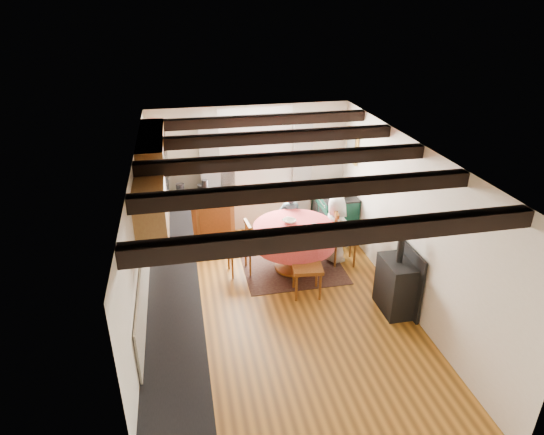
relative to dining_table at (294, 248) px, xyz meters
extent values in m
cube|color=#AC6D20|center=(-0.44, -1.13, -0.40)|extent=(3.60, 5.50, 0.00)
cube|color=white|center=(-0.44, -1.13, 2.00)|extent=(3.60, 5.50, 0.00)
cube|color=silver|center=(-0.44, 1.62, 0.80)|extent=(3.60, 0.00, 2.40)
cube|color=silver|center=(-0.44, -3.88, 0.80)|extent=(3.60, 0.00, 2.40)
cube|color=silver|center=(-2.24, -1.13, 0.80)|extent=(0.00, 5.50, 2.40)
cube|color=silver|center=(1.36, -1.13, 0.80)|extent=(0.00, 5.50, 2.40)
cube|color=black|center=(-0.44, -3.13, 1.91)|extent=(3.60, 0.16, 0.16)
cube|color=black|center=(-0.44, -2.13, 1.91)|extent=(3.60, 0.16, 0.16)
cube|color=black|center=(-0.44, -1.13, 1.91)|extent=(3.60, 0.16, 0.16)
cube|color=black|center=(-0.44, -0.13, 1.91)|extent=(3.60, 0.16, 0.16)
cube|color=black|center=(-0.44, 0.87, 1.91)|extent=(3.60, 0.16, 0.16)
cube|color=beige|center=(-2.22, -0.83, 0.80)|extent=(0.02, 4.50, 0.55)
cube|color=beige|center=(-1.44, 1.60, 0.80)|extent=(1.40, 0.02, 0.55)
cube|color=olive|center=(-1.94, -1.13, 0.04)|extent=(0.60, 5.30, 0.88)
cube|color=olive|center=(-1.49, 1.32, 0.04)|extent=(1.30, 0.60, 0.88)
cube|color=black|center=(-1.92, -1.13, 0.50)|extent=(0.64, 5.30, 0.04)
cube|color=black|center=(-1.49, 1.30, 0.50)|extent=(1.30, 0.64, 0.04)
cube|color=olive|center=(-2.07, 0.07, 1.55)|extent=(0.34, 1.80, 0.90)
cube|color=olive|center=(-2.07, -1.43, 1.50)|extent=(0.34, 0.90, 0.70)
cube|color=white|center=(-0.34, 1.61, 1.20)|extent=(1.34, 0.03, 1.54)
cube|color=white|center=(-0.34, 1.61, 1.20)|extent=(1.20, 0.01, 1.40)
cube|color=#9F9F9F|center=(-1.19, 1.52, 0.70)|extent=(0.35, 0.10, 2.10)
cube|color=#9F9F9F|center=(0.51, 1.52, 0.70)|extent=(0.35, 0.10, 2.10)
cylinder|color=black|center=(-0.34, 1.52, 1.80)|extent=(2.00, 0.03, 0.03)
cube|color=gold|center=(1.33, 1.17, 1.30)|extent=(0.04, 0.50, 0.60)
cylinder|color=silver|center=(0.61, 1.59, 1.30)|extent=(0.30, 0.02, 0.30)
cube|color=black|center=(0.00, 0.00, -0.40)|extent=(1.64, 1.27, 0.01)
imported|color=#3A5460|center=(0.10, 0.71, 0.15)|extent=(0.44, 0.32, 1.11)
imported|color=silver|center=(0.75, 0.16, 0.18)|extent=(0.49, 0.64, 1.16)
imported|color=silver|center=(-0.06, 0.15, 0.43)|extent=(0.29, 0.29, 0.05)
imported|color=silver|center=(-0.03, 0.13, 0.43)|extent=(0.23, 0.23, 0.05)
imported|color=silver|center=(0.27, -0.18, 0.45)|extent=(0.12, 0.12, 0.09)
cylinder|color=#262628|center=(-1.74, 1.29, 0.64)|extent=(0.14, 0.14, 0.25)
cylinder|color=#262628|center=(-1.35, 1.31, 0.61)|extent=(0.17, 0.17, 0.19)
cylinder|color=#262628|center=(-1.31, 1.22, 0.67)|extent=(0.11, 0.11, 0.31)
camera|label=1|loc=(-1.69, -6.42, 3.73)|focal=30.78mm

